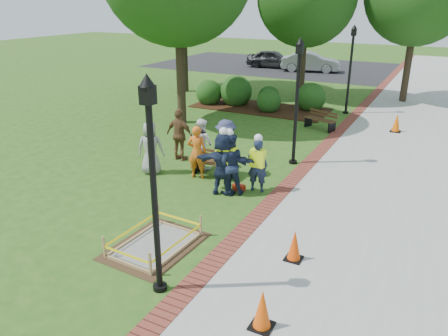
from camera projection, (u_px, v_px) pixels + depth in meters
The scene contains 30 objects.
ground at pixel (187, 214), 11.70m from camera, with size 100.00×100.00×0.00m, color #285116.
sidewalk at pixel (421, 140), 17.81m from camera, with size 6.00×60.00×0.02m, color #9E9E99.
brick_edging at pixel (341, 129), 19.21m from camera, with size 0.50×60.00×0.03m, color maroon.
mulch_bed at pixel (260, 108), 22.90m from camera, with size 7.00×3.00×0.05m, color #381E0F.
parking_lot at pixel (371, 72), 34.01m from camera, with size 36.00×12.00×0.01m, color black.
wet_concrete_pad at pixel (155, 238), 10.09m from camera, with size 1.81×2.38×0.55m.
bench_near at pixel (214, 168), 14.14m from camera, with size 1.50×0.55×0.80m.
bench_far at pixel (320, 124), 19.18m from camera, with size 1.53×0.95×0.79m.
cone_front at pixel (262, 310), 7.53m from camera, with size 0.40×0.40×0.79m.
cone_back at pixel (294, 246), 9.52m from camera, with size 0.37×0.37×0.74m.
cone_far at pixel (396, 123), 18.70m from camera, with size 0.42×0.42×0.83m.
toolbox at pixel (239, 187), 13.12m from camera, with size 0.37×0.20×0.18m, color #A1200C.
lamp_near at pixel (153, 174), 7.78m from camera, with size 0.28×0.28×4.26m.
lamp_mid at pixel (297, 93), 14.39m from camera, with size 0.28×0.28×4.26m.
lamp_far at pixel (351, 63), 21.01m from camera, with size 0.28×0.28×4.26m.
shrub_a at pixel (209, 104), 23.87m from camera, with size 1.41×1.41×1.41m, color #164012.
shrub_b at pixel (236, 105), 23.66m from camera, with size 1.70×1.70×1.70m, color #164012.
shrub_c at pixel (268, 112), 22.23m from camera, with size 1.22×1.22×1.22m, color #164012.
shrub_d at pixel (310, 110), 22.56m from camera, with size 1.52×1.52×1.52m, color #164012.
shrub_e at pixel (268, 105), 23.55m from camera, with size 1.14×1.14×1.14m, color #164012.
casual_person_a at pixel (151, 148), 14.13m from camera, with size 0.65×0.55×1.74m.
casual_person_b at pixel (197, 152), 13.78m from camera, with size 0.62×0.47×1.72m.
casual_person_c at pixel (202, 144), 14.62m from camera, with size 0.63×0.51×1.71m.
casual_person_d at pixel (180, 135), 15.30m from camera, with size 0.62×0.42×1.85m.
casual_person_e at pixel (226, 148), 13.97m from camera, with size 0.69×0.57×1.85m.
hivis_worker_a at pixel (224, 162), 12.57m from camera, with size 0.68×0.52×2.03m.
hivis_worker_b at pixel (258, 163), 12.79m from camera, with size 0.58×0.43×1.78m.
hivis_worker_c at pixel (229, 162), 12.61m from camera, with size 0.70×0.61×1.98m.
parked_car_a at pixel (272, 68), 36.24m from camera, with size 4.78×2.08×1.56m, color #262628.
parked_car_b at pixel (310, 72), 34.28m from camera, with size 4.92×2.14×1.61m, color gray.
Camera 1 is at (5.71, -8.81, 5.41)m, focal length 35.00 mm.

